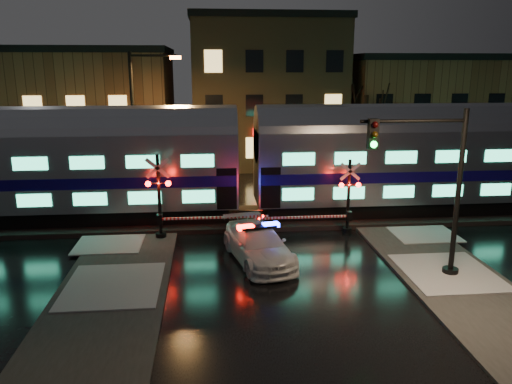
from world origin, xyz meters
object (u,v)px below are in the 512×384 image
Objects in this scene: police_car at (258,244)px; crossing_signal_right at (341,204)px; streetlight at (139,118)px; crossing_signal_left at (167,205)px; traffic_light at (433,191)px.

police_car is 1.04× the size of crossing_signal_right.
police_car is 0.61× the size of streetlight.
crossing_signal_right is at bearing -0.07° from crossing_signal_left.
police_car is at bearing -144.67° from crossing_signal_right.
police_car is at bearing -58.42° from streetlight.
traffic_light is 17.40m from streetlight.
traffic_light is (2.00, -5.40, 1.97)m from crossing_signal_right.
streetlight is at bearing 147.19° from crossing_signal_right.
crossing_signal_right is 6.09m from traffic_light.
crossing_signal_left is at bearing 179.93° from crossing_signal_right.
police_car is 0.94× the size of crossing_signal_left.
streetlight is (-6.03, 9.80, 4.36)m from police_car.
streetlight reaches higher than traffic_light.
crossing_signal_right is 12.88m from streetlight.
traffic_light reaches higher than police_car.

